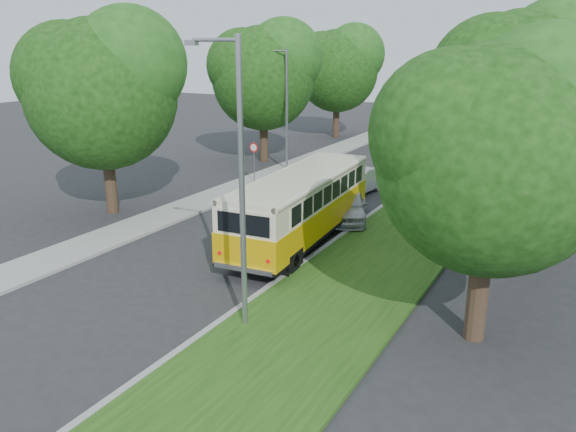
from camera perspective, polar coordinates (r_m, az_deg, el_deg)
The scene contains 13 objects.
ground at distance 20.59m, azimuth -10.63°, elevation -5.34°, with size 120.00×120.00×0.00m, color #28282B.
curb at distance 22.74m, azimuth 4.51°, elevation -2.69°, with size 0.20×70.00×0.15m, color gray.
grass_verge at distance 21.95m, azimuth 10.11°, elevation -3.69°, with size 4.50×70.00×0.13m, color #204813.
sidewalk at distance 27.11m, azimuth -11.85°, elevation 0.24°, with size 2.20×70.00×0.12m, color gray.
treeline at distance 33.86m, azimuth 13.48°, elevation 13.55°, with size 24.27×41.91×9.46m.
lamppost_near at distance 14.92m, azimuth -5.03°, elevation 3.91°, with size 1.71×0.16×8.00m.
lamppost_far at distance 35.16m, azimuth -0.27°, elevation 11.16°, with size 1.71×0.16×7.50m.
warning_sign at distance 31.99m, azimuth -3.48°, elevation 6.18°, with size 0.56×0.10×2.50m.
vintage_bus at distance 22.55m, azimuth 1.36°, elevation 0.83°, with size 2.49×9.69×2.88m, color #E0A907, non-canonical shape.
car_silver at distance 25.70m, azimuth 6.05°, elevation 1.13°, with size 1.72×4.27×1.45m, color #B0B0B5.
car_white at distance 30.41m, azimuth 6.97°, elevation 3.54°, with size 1.46×4.18×1.38m, color silver.
car_blue at distance 40.29m, azimuth 15.11°, elevation 6.30°, with size 1.71×4.21×1.22m, color navy.
car_grey at distance 43.07m, azimuth 13.62°, elevation 7.10°, with size 2.07×4.49×1.25m, color slate.
Camera 1 is at (12.34, -14.54, 7.76)m, focal length 35.00 mm.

